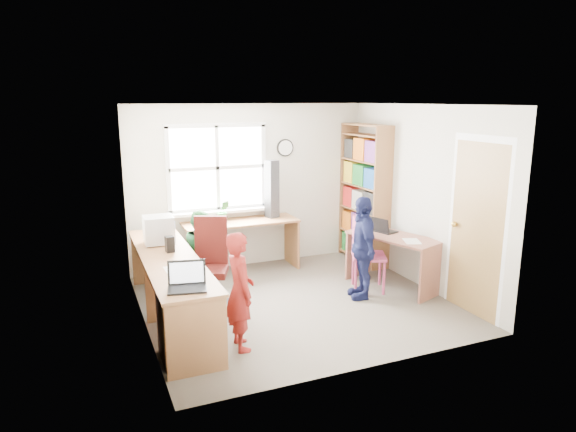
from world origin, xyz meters
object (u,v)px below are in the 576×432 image
object	(u,v)px
laptop_left	(187,282)
person_red	(240,291)
crt_monitor	(159,230)
potted_plant	(223,211)
wooden_chair	(363,251)
swivel_chair	(211,268)
person_green	(202,253)
bookshelf	(364,197)
right_desk	(394,250)
cd_tower	(272,189)
laptop_right	(382,229)
l_desk	(195,291)
person_navy	(362,247)

from	to	relation	value
laptop_left	person_red	bearing A→B (deg)	21.85
crt_monitor	potted_plant	world-z (taller)	crt_monitor
wooden_chair	laptop_left	size ratio (longest dim) A/B	2.41
laptop_left	person_red	world-z (taller)	person_red
swivel_chair	potted_plant	xyz separation A→B (m)	(0.48, 1.09, 0.44)
person_green	potted_plant	bearing A→B (deg)	-34.01
bookshelf	crt_monitor	distance (m)	3.21
right_desk	crt_monitor	size ratio (longest dim) A/B	3.76
cd_tower	laptop_right	bearing A→B (deg)	-66.76
cd_tower	potted_plant	world-z (taller)	cd_tower
right_desk	wooden_chair	world-z (taller)	wooden_chair
swivel_chair	cd_tower	bearing A→B (deg)	65.02
bookshelf	crt_monitor	xyz separation A→B (m)	(-3.16, -0.52, -0.08)
l_desk	swivel_chair	bearing A→B (deg)	62.51
laptop_left	person_green	size ratio (longest dim) A/B	0.37
swivel_chair	crt_monitor	xyz separation A→B (m)	(-0.54, 0.30, 0.46)
wooden_chair	potted_plant	size ratio (longest dim) A/B	3.08
l_desk	person_green	bearing A→B (deg)	72.71
bookshelf	person_red	bearing A→B (deg)	-142.23
l_desk	person_red	bearing A→B (deg)	-59.60
right_desk	person_green	xyz separation A→B (m)	(-2.40, 0.74, 0.04)
bookshelf	laptop_left	distance (m)	3.82
bookshelf	person_green	size ratio (longest dim) A/B	1.91
l_desk	bookshelf	xyz separation A→B (m)	(2.96, 1.47, 0.55)
laptop_left	laptop_right	bearing A→B (deg)	34.11
l_desk	cd_tower	size ratio (longest dim) A/B	3.49
wooden_chair	cd_tower	world-z (taller)	cd_tower
cd_tower	potted_plant	distance (m)	0.79
swivel_chair	bookshelf	bearing A→B (deg)	40.18
crt_monitor	person_navy	distance (m)	2.51
l_desk	laptop_left	size ratio (longest dim) A/B	7.31
wooden_chair	laptop_right	bearing A→B (deg)	46.95
potted_plant	person_navy	distance (m)	2.09
wooden_chair	crt_monitor	size ratio (longest dim) A/B	2.72
swivel_chair	cd_tower	distance (m)	1.80
bookshelf	swivel_chair	bearing A→B (deg)	-162.56
potted_plant	person_red	xyz separation A→B (m)	(-0.48, -2.30, -0.30)
right_desk	swivel_chair	xyz separation A→B (m)	(-2.39, 0.34, -0.05)
potted_plant	person_green	distance (m)	0.92
laptop_left	person_navy	distance (m)	2.50
right_desk	potted_plant	bearing A→B (deg)	123.36
laptop_left	l_desk	bearing A→B (deg)	84.41
bookshelf	right_desk	bearing A→B (deg)	-101.08
laptop_right	potted_plant	xyz separation A→B (m)	(-1.87, 1.21, 0.15)
crt_monitor	l_desk	bearing A→B (deg)	-76.32
laptop_right	person_navy	xyz separation A→B (m)	(-0.53, -0.37, -0.10)
swivel_chair	wooden_chair	xyz separation A→B (m)	(1.96, -0.28, 0.06)
right_desk	laptop_right	xyz separation A→B (m)	(-0.04, 0.22, 0.24)
swivel_chair	person_red	world-z (taller)	person_red
potted_plant	person_navy	bearing A→B (deg)	-49.69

